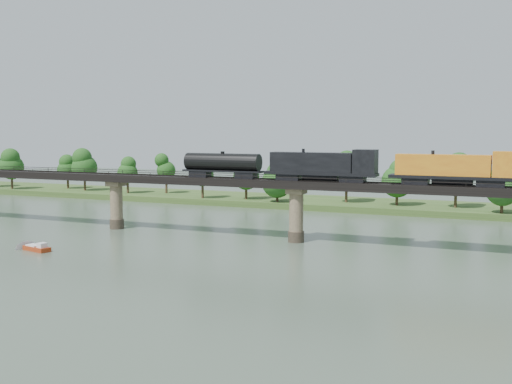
% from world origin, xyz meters
% --- Properties ---
extents(ground, '(400.00, 400.00, 0.00)m').
position_xyz_m(ground, '(0.00, 0.00, 0.00)').
color(ground, '#3B4B3C').
rests_on(ground, ground).
extents(far_bank, '(300.00, 24.00, 1.60)m').
position_xyz_m(far_bank, '(0.00, 85.00, 0.80)').
color(far_bank, '#334F1F').
rests_on(far_bank, ground).
extents(bridge, '(236.00, 30.00, 11.50)m').
position_xyz_m(bridge, '(0.00, 30.00, 5.46)').
color(bridge, '#473A2D').
rests_on(bridge, ground).
extents(bridge_superstructure, '(220.00, 4.90, 0.75)m').
position_xyz_m(bridge_superstructure, '(0.00, 30.00, 11.79)').
color(bridge_superstructure, black).
rests_on(bridge_superstructure, bridge).
extents(far_treeline, '(289.06, 17.54, 13.60)m').
position_xyz_m(far_treeline, '(-8.21, 80.52, 8.83)').
color(far_treeline, '#382619').
rests_on(far_treeline, far_bank).
extents(freight_train, '(84.32, 3.29, 5.80)m').
position_xyz_m(freight_train, '(20.10, 30.00, 14.27)').
color(freight_train, black).
rests_on(freight_train, bridge).
extents(motorboat, '(5.88, 3.33, 1.56)m').
position_xyz_m(motorboat, '(-37.92, 4.09, 0.53)').
color(motorboat, '#9D3112').
rests_on(motorboat, ground).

